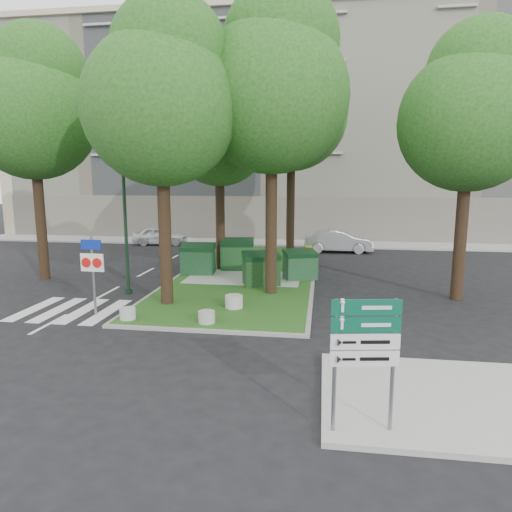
% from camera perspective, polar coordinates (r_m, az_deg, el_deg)
% --- Properties ---
extents(ground, '(120.00, 120.00, 0.00)m').
position_cam_1_polar(ground, '(14.00, -8.55, -9.25)').
color(ground, black).
rests_on(ground, ground).
extents(median_island, '(6.00, 16.00, 0.12)m').
position_cam_1_polar(median_island, '(21.41, -1.07, -2.29)').
color(median_island, '#174B15').
rests_on(median_island, ground).
extents(median_kerb, '(6.30, 16.30, 0.10)m').
position_cam_1_polar(median_kerb, '(21.41, -1.07, -2.32)').
color(median_kerb, gray).
rests_on(median_kerb, ground).
extents(sidewalk_corner, '(5.00, 4.00, 0.12)m').
position_cam_1_polar(sidewalk_corner, '(10.51, 22.55, -16.25)').
color(sidewalk_corner, '#999993').
rests_on(sidewalk_corner, ground).
extents(building_sidewalk, '(42.00, 3.00, 0.12)m').
position_cam_1_polar(building_sidewalk, '(31.72, 1.13, 1.67)').
color(building_sidewalk, '#999993').
rests_on(building_sidewalk, ground).
extents(zebra_crossing, '(5.00, 3.00, 0.01)m').
position_cam_1_polar(zebra_crossing, '(16.73, -19.50, -6.52)').
color(zebra_crossing, silver).
rests_on(zebra_crossing, ground).
extents(apartment_building, '(41.00, 12.00, 16.00)m').
position_cam_1_polar(apartment_building, '(39.00, 2.61, 14.88)').
color(apartment_building, '#BEB38E').
rests_on(apartment_building, ground).
extents(tree_median_near_left, '(5.20, 5.20, 10.53)m').
position_cam_1_polar(tree_median_near_left, '(16.36, -11.51, 19.37)').
color(tree_median_near_left, black).
rests_on(tree_median_near_left, ground).
extents(tree_median_near_right, '(5.60, 5.60, 11.46)m').
position_cam_1_polar(tree_median_near_right, '(17.65, 2.34, 21.04)').
color(tree_median_near_right, black).
rests_on(tree_median_near_right, ground).
extents(tree_median_mid, '(4.80, 4.80, 9.99)m').
position_cam_1_polar(tree_median_mid, '(22.38, -4.38, 16.02)').
color(tree_median_mid, black).
rests_on(tree_median_mid, ground).
extents(tree_median_far, '(5.80, 5.80, 11.93)m').
position_cam_1_polar(tree_median_far, '(25.05, 4.73, 18.44)').
color(tree_median_far, black).
rests_on(tree_median_far, ground).
extents(tree_street_left, '(5.40, 5.40, 11.00)m').
position_cam_1_polar(tree_street_left, '(22.63, -26.00, 16.74)').
color(tree_street_left, black).
rests_on(tree_street_left, ground).
extents(tree_street_right, '(5.00, 5.00, 10.06)m').
position_cam_1_polar(tree_street_right, '(18.61, 25.46, 16.42)').
color(tree_street_right, black).
rests_on(tree_street_right, ground).
extents(dumpster_a, '(1.60, 1.17, 1.42)m').
position_cam_1_polar(dumpster_a, '(21.31, -7.26, -0.39)').
color(dumpster_a, '#0E3318').
rests_on(dumpster_a, median_island).
extents(dumpster_b, '(1.77, 1.36, 1.50)m').
position_cam_1_polar(dumpster_b, '(22.21, -2.37, 0.20)').
color(dumpster_b, '#134318').
rests_on(dumpster_b, median_island).
extents(dumpster_c, '(1.75, 1.48, 1.39)m').
position_cam_1_polar(dumpster_c, '(18.97, 0.65, -1.63)').
color(dumpster_c, black).
rests_on(dumpster_c, median_island).
extents(dumpster_d, '(1.65, 1.41, 1.30)m').
position_cam_1_polar(dumpster_d, '(20.15, 5.54, -1.11)').
color(dumpster_d, '#133E1D').
rests_on(dumpster_d, median_island).
extents(bollard_left, '(0.50, 0.50, 0.36)m').
position_cam_1_polar(bollard_left, '(15.08, -15.74, -6.94)').
color(bollard_left, '#AEAEA9').
rests_on(bollard_left, median_island).
extents(bollard_right, '(0.51, 0.51, 0.37)m').
position_cam_1_polar(bollard_right, '(14.25, -6.18, -7.58)').
color(bollard_right, '#A19F9B').
rests_on(bollard_right, median_island).
extents(bollard_mid, '(0.61, 0.61, 0.43)m').
position_cam_1_polar(bollard_mid, '(15.75, -2.78, -5.70)').
color(bollard_mid, '#AEADA8').
rests_on(bollard_mid, median_island).
extents(litter_bin, '(0.37, 0.37, 0.64)m').
position_cam_1_polar(litter_bin, '(25.60, 6.59, 0.52)').
color(litter_bin, '#CCD419').
rests_on(litter_bin, median_island).
extents(street_lamp, '(0.40, 0.40, 5.08)m').
position_cam_1_polar(street_lamp, '(18.33, -16.07, 5.20)').
color(street_lamp, black).
rests_on(street_lamp, ground).
extents(traffic_sign_pole, '(0.81, 0.09, 2.71)m').
position_cam_1_polar(traffic_sign_pole, '(15.93, -19.73, -0.93)').
color(traffic_sign_pole, slate).
rests_on(traffic_sign_pole, ground).
extents(directional_sign, '(1.19, 0.25, 2.40)m').
position_cam_1_polar(directional_sign, '(8.19, 13.44, -10.70)').
color(directional_sign, slate).
rests_on(directional_sign, sidewalk_corner).
extents(car_white, '(3.80, 1.85, 1.25)m').
position_cam_1_polar(car_white, '(31.78, -11.86, 2.51)').
color(car_white, silver).
rests_on(car_white, ground).
extents(car_silver, '(4.18, 1.54, 1.37)m').
position_cam_1_polar(car_silver, '(28.43, 10.25, 1.84)').
color(car_silver, '#9FA1A7').
rests_on(car_silver, ground).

